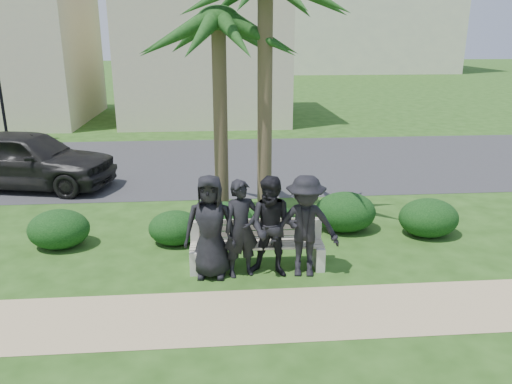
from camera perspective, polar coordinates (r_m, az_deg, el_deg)
The scene contains 17 objects.
ground at distance 9.69m, azimuth -0.78°, elevation -8.30°, with size 160.00×160.00×0.00m, color #224413.
footpath at distance 8.11m, azimuth 0.14°, elevation -13.84°, with size 30.00×1.60×0.01m, color tan.
asphalt_street at distance 17.24m, azimuth -2.65°, elevation 3.35°, with size 160.00×8.00×0.01m, color #2D2D30.
stucco_bldg_right at distance 26.71m, azimuth -5.87°, elevation 16.27°, with size 8.40×8.40×7.30m.
park_bench at distance 9.44m, azimuth 0.10°, elevation -6.40°, with size 2.50×0.62×0.87m.
man_a at distance 8.95m, azimuth -5.24°, elevation -3.98°, with size 0.93×0.61×1.91m, color black.
man_b at distance 8.95m, azimuth -1.67°, elevation -4.23°, with size 0.66×0.43×1.81m, color black.
man_c at distance 8.94m, azimuth 1.93°, elevation -4.04°, with size 0.91×0.71×1.87m, color black.
man_d at distance 8.98m, azimuth 5.64°, elevation -3.94°, with size 1.22×0.70×1.89m, color black.
hedge_a at distance 11.10m, azimuth -21.63°, elevation -3.85°, with size 1.25×1.04×0.82m, color black.
hedge_b at distance 10.65m, azimuth -9.24°, elevation -3.95°, with size 1.11×0.92×0.73m, color black.
hedge_c at distance 10.70m, azimuth -3.75°, elevation -3.29°, with size 1.30×1.08×0.85m, color black.
hedge_d at distance 10.94m, azimuth 1.58°, elevation -3.13°, with size 1.12×0.92×0.73m, color black.
hedge_e at distance 11.37m, azimuth 10.15°, elevation -2.13°, with size 1.38×1.14×0.90m, color black.
hedge_f at distance 11.54m, azimuth 19.12°, elevation -2.68°, with size 1.30×1.07×0.85m, color black.
palm_left at distance 11.28m, azimuth -4.33°, elevation 18.89°, with size 3.00×3.00×5.46m.
car_a at distance 15.64m, azimuth -24.73°, elevation 3.43°, with size 1.98×4.93×1.68m, color black.
Camera 1 is at (-0.59, -8.70, 4.23)m, focal length 35.00 mm.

